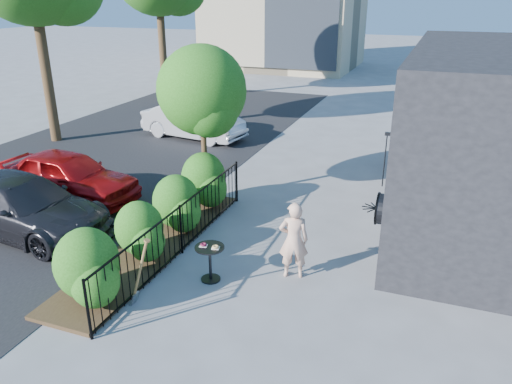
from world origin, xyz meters
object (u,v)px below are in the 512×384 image
at_px(patio_tree, 204,96).
at_px(car_darkgrey, 22,206).
at_px(woman, 294,240).
at_px(car_red, 68,176).
at_px(shovel, 139,276).
at_px(car_silver, 194,121).
at_px(cafe_table, 210,257).

relative_size(patio_tree, car_darkgrey, 0.89).
height_order(woman, car_red, woman).
bearing_deg(shovel, car_silver, 112.27).
relative_size(shovel, car_darkgrey, 0.31).
xyz_separation_m(woman, car_darkgrey, (-6.27, -0.31, -0.13)).
bearing_deg(woman, car_darkgrey, -14.82).
bearing_deg(patio_tree, shovel, -78.20).
relative_size(patio_tree, cafe_table, 5.22).
relative_size(cafe_table, woman, 0.49).
bearing_deg(car_darkgrey, patio_tree, -38.96).
bearing_deg(shovel, woman, 40.72).
height_order(woman, car_darkgrey, woman).
relative_size(shovel, car_red, 0.36).
bearing_deg(car_red, car_darkgrey, -167.22).
bearing_deg(car_darkgrey, woman, -81.32).
bearing_deg(patio_tree, woman, -41.47).
xyz_separation_m(car_red, car_silver, (0.30, 6.52, -0.00)).
bearing_deg(shovel, patio_tree, 101.80).
xyz_separation_m(patio_tree, car_red, (-3.42, -1.20, -2.10)).
height_order(cafe_table, woman, woman).
distance_m(cafe_table, shovel, 1.42).
distance_m(patio_tree, car_red, 4.19).
xyz_separation_m(cafe_table, shovel, (-0.77, -1.20, 0.11)).
bearing_deg(woman, patio_tree, -59.12).
distance_m(shovel, car_silver, 10.82).
xyz_separation_m(patio_tree, woman, (3.17, -2.80, -1.99)).
xyz_separation_m(patio_tree, shovel, (0.98, -4.69, -2.16)).
bearing_deg(cafe_table, patio_tree, 116.56).
bearing_deg(car_darkgrey, car_red, 15.45).
bearing_deg(cafe_table, car_silver, 118.90).
height_order(patio_tree, cafe_table, patio_tree).
bearing_deg(cafe_table, car_red, 156.04).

